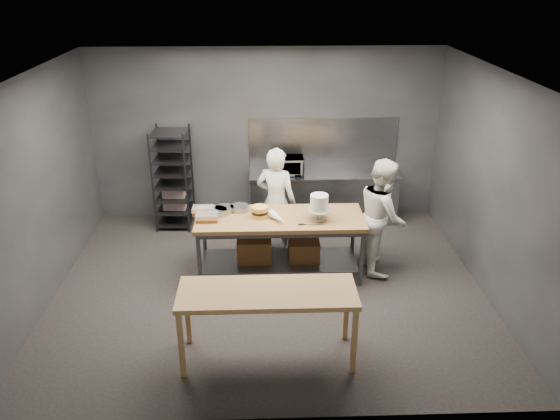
% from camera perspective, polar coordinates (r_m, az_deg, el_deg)
% --- Properties ---
extents(ground, '(6.00, 6.00, 0.00)m').
position_cam_1_polar(ground, '(7.90, -1.13, -7.96)').
color(ground, black).
rests_on(ground, ground).
extents(back_wall, '(6.00, 0.04, 3.00)m').
position_cam_1_polar(back_wall, '(9.57, -1.48, 7.82)').
color(back_wall, '#4C4F54').
rests_on(back_wall, ground).
extents(work_table, '(2.40, 0.90, 0.92)m').
position_cam_1_polar(work_table, '(7.95, -0.21, -2.95)').
color(work_table, olive).
rests_on(work_table, ground).
extents(near_counter, '(2.00, 0.70, 0.90)m').
position_cam_1_polar(near_counter, '(6.17, -1.33, -9.13)').
color(near_counter, olive).
rests_on(near_counter, ground).
extents(back_counter, '(2.60, 0.60, 0.90)m').
position_cam_1_polar(back_counter, '(9.68, 4.54, 1.36)').
color(back_counter, slate).
rests_on(back_counter, ground).
extents(splashback_panel, '(2.60, 0.02, 0.90)m').
position_cam_1_polar(splashback_panel, '(9.66, 4.52, 6.97)').
color(splashback_panel, slate).
rests_on(splashback_panel, back_counter).
extents(speed_rack, '(0.63, 0.68, 1.75)m').
position_cam_1_polar(speed_rack, '(9.52, -11.12, 3.17)').
color(speed_rack, black).
rests_on(speed_rack, ground).
extents(chef_behind, '(0.74, 0.61, 1.73)m').
position_cam_1_polar(chef_behind, '(8.43, -0.41, 0.90)').
color(chef_behind, white).
rests_on(chef_behind, ground).
extents(chef_right, '(0.68, 0.86, 1.73)m').
position_cam_1_polar(chef_right, '(8.10, 10.62, -0.58)').
color(chef_right, white).
rests_on(chef_right, ground).
extents(microwave, '(0.54, 0.37, 0.30)m').
position_cam_1_polar(microwave, '(9.42, 0.80, 4.66)').
color(microwave, black).
rests_on(microwave, back_counter).
extents(frosted_cake_stand, '(0.34, 0.34, 0.38)m').
position_cam_1_polar(frosted_cake_stand, '(7.62, 4.11, 0.58)').
color(frosted_cake_stand, '#A49B83').
rests_on(frosted_cake_stand, work_table).
extents(layer_cake, '(0.23, 0.23, 0.16)m').
position_cam_1_polar(layer_cake, '(7.76, -2.14, -0.19)').
color(layer_cake, '#F3CC4D').
rests_on(layer_cake, work_table).
extents(cake_pans, '(0.62, 0.41, 0.07)m').
position_cam_1_polar(cake_pans, '(7.96, -5.64, 0.03)').
color(cake_pans, gray).
rests_on(cake_pans, work_table).
extents(piping_bag, '(0.30, 0.39, 0.12)m').
position_cam_1_polar(piping_bag, '(7.60, -0.17, -0.87)').
color(piping_bag, white).
rests_on(piping_bag, work_table).
extents(offset_spatula, '(0.36, 0.02, 0.02)m').
position_cam_1_polar(offset_spatula, '(7.56, 2.92, -1.52)').
color(offset_spatula, slate).
rests_on(offset_spatula, work_table).
extents(pastry_clamshells, '(0.38, 0.44, 0.11)m').
position_cam_1_polar(pastry_clamshells, '(7.82, -7.83, -0.39)').
color(pastry_clamshells, '#915B1D').
rests_on(pastry_clamshells, work_table).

